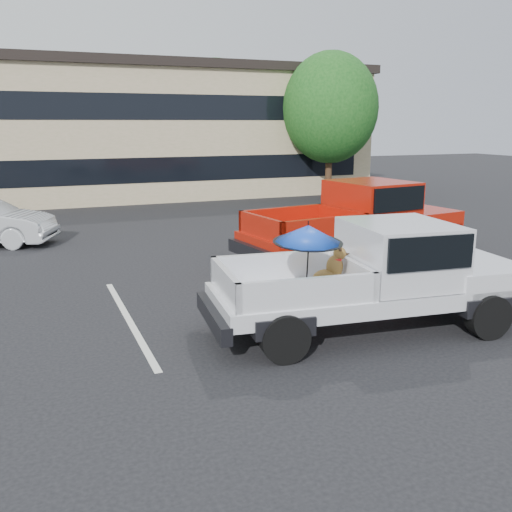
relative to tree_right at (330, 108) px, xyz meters
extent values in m
plane|color=black|center=(-9.00, -16.00, -4.21)|extent=(90.00, 90.00, 0.00)
cube|color=silver|center=(-12.00, -14.00, -4.21)|extent=(0.12, 5.00, 0.01)
cube|color=silver|center=(-6.00, -14.00, -4.21)|extent=(0.12, 5.00, 0.01)
cube|color=tan|center=(-7.00, 5.00, -1.21)|extent=(20.00, 8.00, 6.00)
cube|color=black|center=(-7.00, 5.00, 1.89)|extent=(20.40, 8.40, 0.40)
cube|color=black|center=(-7.00, 1.02, -2.71)|extent=(18.00, 0.08, 1.10)
cube|color=black|center=(-7.00, 1.02, -0.01)|extent=(18.00, 0.08, 1.10)
cylinder|color=#332114|center=(0.00, 0.00, -2.84)|extent=(0.32, 0.32, 2.73)
ellipsoid|color=#144816|center=(0.00, 0.00, 0.01)|extent=(4.46, 4.46, 5.13)
cylinder|color=#332114|center=(-3.00, 8.00, -2.78)|extent=(0.32, 0.32, 2.86)
ellipsoid|color=#144816|center=(-3.00, 8.00, 0.21)|extent=(4.68, 4.68, 5.38)
cylinder|color=black|center=(-10.14, -16.83, -3.83)|extent=(0.79, 0.36, 0.76)
cylinder|color=black|center=(-9.95, -15.00, -3.83)|extent=(0.79, 0.36, 0.76)
cylinder|color=black|center=(-6.56, -17.21, -3.83)|extent=(0.79, 0.36, 0.76)
cylinder|color=black|center=(-6.37, -15.38, -3.83)|extent=(0.79, 0.36, 0.76)
cube|color=white|center=(-8.21, -16.11, -3.54)|extent=(5.57, 2.49, 0.28)
cube|color=white|center=(-6.22, -16.32, -3.33)|extent=(1.70, 2.07, 0.46)
cube|color=black|center=(-5.47, -16.40, -3.71)|extent=(0.41, 1.97, 0.30)
cube|color=black|center=(-10.94, -15.81, -3.71)|extent=(0.39, 1.97, 0.28)
cube|color=white|center=(-7.66, -16.17, -2.86)|extent=(1.84, 2.01, 1.05)
cube|color=black|center=(-7.66, -16.17, -2.66)|extent=(1.70, 2.09, 0.55)
cube|color=black|center=(-9.65, -15.95, -3.48)|extent=(2.48, 2.08, 0.10)
cube|color=white|center=(-9.55, -15.09, -3.18)|extent=(2.30, 0.35, 0.50)
cube|color=white|center=(-9.74, -16.82, -3.18)|extent=(2.30, 0.35, 0.50)
cube|color=white|center=(-10.74, -15.84, -3.18)|extent=(0.30, 1.84, 0.50)
cube|color=white|center=(-8.55, -16.07, -3.18)|extent=(0.30, 1.84, 0.50)
ellipsoid|color=brown|center=(-8.92, -15.83, -3.27)|extent=(0.50, 0.43, 0.31)
cylinder|color=brown|center=(-8.67, -15.94, -3.31)|extent=(0.07, 0.07, 0.23)
cylinder|color=brown|center=(-8.66, -15.78, -3.31)|extent=(0.07, 0.07, 0.23)
ellipsoid|color=brown|center=(-8.75, -15.85, -3.08)|extent=(0.32, 0.29, 0.42)
cylinder|color=red|center=(-8.73, -15.85, -2.95)|extent=(0.20, 0.20, 0.04)
sphere|color=brown|center=(-8.67, -15.86, -2.85)|extent=(0.22, 0.22, 0.22)
cone|color=black|center=(-8.54, -15.88, -2.87)|extent=(0.17, 0.12, 0.11)
cone|color=black|center=(-8.69, -15.92, -2.73)|extent=(0.08, 0.08, 0.12)
cone|color=black|center=(-8.68, -15.80, -2.73)|extent=(0.08, 0.08, 0.12)
cylinder|color=brown|center=(-9.09, -15.82, -3.37)|extent=(0.27, 0.05, 0.09)
cylinder|color=black|center=(-9.54, -16.35, -2.90)|extent=(0.02, 0.10, 1.05)
cone|color=blue|center=(-9.54, -16.35, -2.36)|extent=(1.10, 1.12, 0.36)
cylinder|color=black|center=(-9.54, -16.35, -2.20)|extent=(0.02, 0.02, 0.10)
cylinder|color=black|center=(-9.54, -16.35, -2.49)|extent=(1.10, 1.10, 0.09)
cylinder|color=black|center=(-7.57, -12.77, -3.79)|extent=(0.86, 0.42, 0.83)
cylinder|color=black|center=(-7.85, -10.78, -3.79)|extent=(0.86, 0.42, 0.83)
cylinder|color=black|center=(-3.68, -12.23, -3.79)|extent=(0.86, 0.42, 0.83)
cylinder|color=black|center=(-3.96, -10.24, -3.79)|extent=(0.86, 0.42, 0.83)
cube|color=#A31609|center=(-5.71, -11.50, -3.48)|extent=(6.12, 2.89, 0.31)
cube|color=#A31609|center=(-3.55, -11.20, -3.25)|extent=(1.91, 2.30, 0.50)
cube|color=black|center=(-2.74, -11.09, -3.66)|extent=(0.51, 2.15, 0.33)
cube|color=black|center=(-8.69, -11.91, -3.66)|extent=(0.49, 2.15, 0.31)
cube|color=#A31609|center=(-5.12, -11.42, -2.73)|extent=(2.06, 2.24, 1.15)
cube|color=black|center=(-5.12, -11.42, -2.52)|extent=(1.91, 2.32, 0.60)
cube|color=black|center=(-7.28, -11.72, -3.41)|extent=(2.76, 2.34, 0.11)
cube|color=#A31609|center=(-7.41, -10.78, -3.08)|extent=(2.50, 0.45, 0.55)
cube|color=#A31609|center=(-7.15, -12.66, -3.08)|extent=(2.50, 0.45, 0.55)
cube|color=#A31609|center=(-8.47, -11.88, -3.08)|extent=(0.39, 2.01, 0.55)
cube|color=#A31609|center=(-6.09, -11.55, -3.08)|extent=(0.39, 2.01, 0.55)
camera|label=1|loc=(-13.58, -24.12, -0.66)|focal=40.00mm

